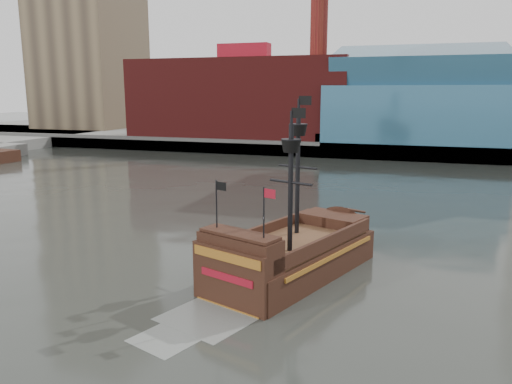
% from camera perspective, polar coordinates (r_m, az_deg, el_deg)
% --- Properties ---
extents(ground, '(400.00, 400.00, 0.00)m').
position_cam_1_polar(ground, '(26.17, -8.86, -13.63)').
color(ground, '#262823').
rests_on(ground, ground).
extents(promenade_far, '(220.00, 60.00, 2.00)m').
position_cam_1_polar(promenade_far, '(113.99, 12.67, 6.09)').
color(promenade_far, slate).
rests_on(promenade_far, ground).
extents(seawall, '(220.00, 1.00, 2.60)m').
position_cam_1_polar(seawall, '(84.79, 10.66, 4.63)').
color(seawall, '#4C4C49').
rests_on(seawall, ground).
extents(skyline, '(149.00, 45.00, 62.00)m').
position_cam_1_polar(skyline, '(106.60, 15.76, 18.30)').
color(skyline, brown).
rests_on(skyline, promenade_far).
extents(pirate_ship, '(9.53, 16.08, 11.56)m').
position_cam_1_polar(pirate_ship, '(30.55, 4.05, -7.66)').
color(pirate_ship, black).
rests_on(pirate_ship, ground).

